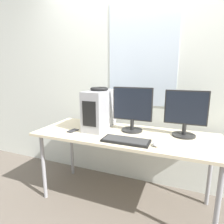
{
  "coord_description": "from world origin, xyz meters",
  "views": [
    {
      "loc": [
        0.55,
        -1.38,
        1.39
      ],
      "look_at": [
        -0.14,
        0.35,
        0.99
      ],
      "focal_mm": 30.0,
      "sensor_mm": 36.0,
      "label": 1
    }
  ],
  "objects_px": {
    "headphones": "(99,89)",
    "cell_phone": "(73,131)",
    "mouse": "(156,144)",
    "monitor_right_near": "(186,113)",
    "pc_tower": "(100,110)",
    "keyboard": "(126,141)",
    "monitor_main": "(132,108)"
  },
  "relations": [
    {
      "from": "headphones",
      "to": "cell_phone",
      "type": "xyz_separation_m",
      "value": [
        -0.21,
        -0.22,
        -0.43
      ]
    },
    {
      "from": "mouse",
      "to": "monitor_right_near",
      "type": "bearing_deg",
      "value": 59.78
    },
    {
      "from": "pc_tower",
      "to": "headphones",
      "type": "xyz_separation_m",
      "value": [
        0.0,
        0.0,
        0.23
      ]
    },
    {
      "from": "pc_tower",
      "to": "headphones",
      "type": "relative_size",
      "value": 2.49
    },
    {
      "from": "headphones",
      "to": "keyboard",
      "type": "xyz_separation_m",
      "value": [
        0.4,
        -0.3,
        -0.43
      ]
    },
    {
      "from": "monitor_right_near",
      "to": "keyboard",
      "type": "distance_m",
      "value": 0.64
    },
    {
      "from": "headphones",
      "to": "monitor_main",
      "type": "distance_m",
      "value": 0.41
    },
    {
      "from": "headphones",
      "to": "monitor_right_near",
      "type": "bearing_deg",
      "value": 3.69
    },
    {
      "from": "mouse",
      "to": "cell_phone",
      "type": "relative_size",
      "value": 0.7
    },
    {
      "from": "monitor_right_near",
      "to": "mouse",
      "type": "bearing_deg",
      "value": -120.22
    },
    {
      "from": "monitor_right_near",
      "to": "mouse",
      "type": "height_order",
      "value": "monitor_right_near"
    },
    {
      "from": "monitor_main",
      "to": "monitor_right_near",
      "type": "xyz_separation_m",
      "value": [
        0.52,
        0.03,
        -0.01
      ]
    },
    {
      "from": "headphones",
      "to": "cell_phone",
      "type": "distance_m",
      "value": 0.53
    },
    {
      "from": "monitor_main",
      "to": "cell_phone",
      "type": "distance_m",
      "value": 0.67
    },
    {
      "from": "monitor_main",
      "to": "cell_phone",
      "type": "xyz_separation_m",
      "value": [
        -0.58,
        -0.24,
        -0.24
      ]
    },
    {
      "from": "headphones",
      "to": "mouse",
      "type": "relative_size",
      "value": 2.11
    },
    {
      "from": "pc_tower",
      "to": "monitor_main",
      "type": "height_order",
      "value": "monitor_main"
    },
    {
      "from": "cell_phone",
      "to": "monitor_main",
      "type": "bearing_deg",
      "value": 30.73
    },
    {
      "from": "headphones",
      "to": "monitor_right_near",
      "type": "distance_m",
      "value": 0.91
    },
    {
      "from": "headphones",
      "to": "monitor_main",
      "type": "height_order",
      "value": "monitor_main"
    },
    {
      "from": "headphones",
      "to": "keyboard",
      "type": "relative_size",
      "value": 0.45
    },
    {
      "from": "cell_phone",
      "to": "monitor_right_near",
      "type": "bearing_deg",
      "value": 21.92
    },
    {
      "from": "headphones",
      "to": "monitor_right_near",
      "type": "xyz_separation_m",
      "value": [
        0.88,
        0.06,
        -0.2
      ]
    },
    {
      "from": "cell_phone",
      "to": "keyboard",
      "type": "bearing_deg",
      "value": 0.19
    },
    {
      "from": "monitor_main",
      "to": "monitor_right_near",
      "type": "distance_m",
      "value": 0.52
    },
    {
      "from": "headphones",
      "to": "monitor_main",
      "type": "xyz_separation_m",
      "value": [
        0.37,
        0.03,
        -0.19
      ]
    },
    {
      "from": "monitor_right_near",
      "to": "cell_phone",
      "type": "relative_size",
      "value": 3.42
    },
    {
      "from": "monitor_right_near",
      "to": "mouse",
      "type": "xyz_separation_m",
      "value": [
        -0.21,
        -0.36,
        -0.22
      ]
    },
    {
      "from": "monitor_right_near",
      "to": "cell_phone",
      "type": "distance_m",
      "value": 1.15
    },
    {
      "from": "pc_tower",
      "to": "monitor_main",
      "type": "relative_size",
      "value": 1.03
    },
    {
      "from": "keyboard",
      "to": "cell_phone",
      "type": "height_order",
      "value": "keyboard"
    },
    {
      "from": "monitor_right_near",
      "to": "keyboard",
      "type": "relative_size",
      "value": 1.05
    }
  ]
}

